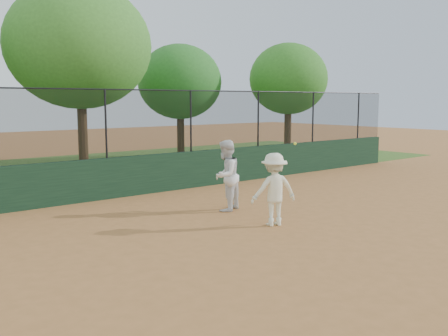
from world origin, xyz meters
TOP-DOWN VIEW (x-y plane):
  - ground at (0.00, 0.00)m, footprint 80.00×80.00m
  - back_wall at (0.00, 6.00)m, footprint 26.00×0.20m
  - grass_strip at (0.00, 12.00)m, footprint 36.00×12.00m
  - player_second at (1.18, 2.59)m, footprint 1.11×1.02m
  - player_main at (1.05, 0.69)m, footprint 1.23×0.96m
  - fence_assembly at (-0.03, 6.00)m, footprint 26.00×0.06m
  - tree_2 at (0.82, 10.70)m, footprint 5.41×4.92m
  - tree_3 at (6.52, 12.51)m, footprint 4.08×3.71m
  - tree_4 at (11.65, 10.37)m, footprint 4.13×3.75m

SIDE VIEW (x-z plane):
  - ground at x=0.00m, z-range 0.00..0.00m
  - grass_strip at x=0.00m, z-range 0.00..0.01m
  - back_wall at x=0.00m, z-range 0.00..1.20m
  - player_main at x=1.05m, z-range -0.12..1.81m
  - player_second at x=1.18m, z-range 0.00..1.85m
  - fence_assembly at x=-0.03m, z-range 1.24..3.24m
  - tree_3 at x=6.52m, z-range 0.97..6.47m
  - tree_4 at x=11.65m, z-range 1.06..6.78m
  - tree_2 at x=0.82m, z-range 1.26..8.47m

